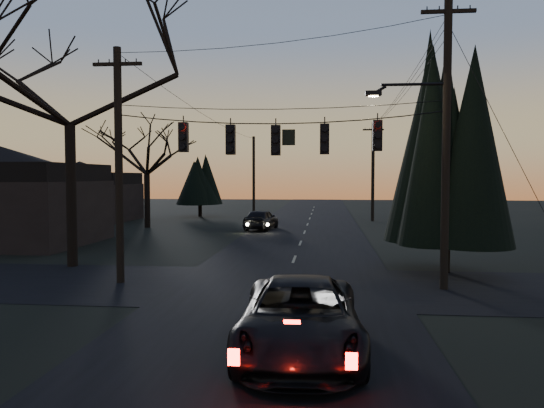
# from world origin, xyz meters

# --- Properties ---
(main_road) EXTENTS (8.00, 120.00, 0.02)m
(main_road) POSITION_xyz_m (0.00, 20.00, 0.01)
(main_road) COLOR black
(main_road) RESTS_ON ground
(cross_road) EXTENTS (60.00, 7.00, 0.02)m
(cross_road) POSITION_xyz_m (0.00, 10.00, 0.01)
(cross_road) COLOR black
(cross_road) RESTS_ON ground
(utility_pole_right) EXTENTS (5.00, 0.30, 10.00)m
(utility_pole_right) POSITION_xyz_m (5.50, 10.00, 0.00)
(utility_pole_right) COLOR black
(utility_pole_right) RESTS_ON ground
(utility_pole_left) EXTENTS (1.80, 0.30, 8.50)m
(utility_pole_left) POSITION_xyz_m (-6.00, 10.00, 0.00)
(utility_pole_left) COLOR black
(utility_pole_left) RESTS_ON ground
(utility_pole_far_r) EXTENTS (1.80, 0.30, 8.50)m
(utility_pole_far_r) POSITION_xyz_m (5.50, 38.00, 0.00)
(utility_pole_far_r) COLOR black
(utility_pole_far_r) RESTS_ON ground
(utility_pole_far_l) EXTENTS (0.30, 0.30, 8.00)m
(utility_pole_far_l) POSITION_xyz_m (-6.00, 46.00, 0.00)
(utility_pole_far_l) COLOR black
(utility_pole_far_l) RESTS_ON ground
(span_signal_assembly) EXTENTS (11.50, 0.44, 1.62)m
(span_signal_assembly) POSITION_xyz_m (-0.24, 10.00, 5.22)
(span_signal_assembly) COLOR black
(span_signal_assembly) RESTS_ON ground
(bare_tree_left) EXTENTS (11.11, 11.11, 12.13)m
(bare_tree_left) POSITION_xyz_m (-9.41, 13.18, 8.48)
(bare_tree_left) COLOR black
(bare_tree_left) RESTS_ON ground
(evergreen_right) EXTENTS (3.85, 3.85, 8.64)m
(evergreen_right) POSITION_xyz_m (6.28, 13.34, 4.91)
(evergreen_right) COLOR black
(evergreen_right) RESTS_ON ground
(bare_tree_dist) EXTENTS (6.59, 6.59, 8.06)m
(bare_tree_dist) POSITION_xyz_m (-12.01, 30.36, 5.63)
(bare_tree_dist) COLOR black
(bare_tree_dist) RESTS_ON ground
(evergreen_dist) EXTENTS (4.01, 4.01, 5.80)m
(evergreen_dist) POSITION_xyz_m (-10.62, 41.53, 3.49)
(evergreen_dist) COLOR black
(evergreen_dist) RESTS_ON ground
(house_left_near) EXTENTS (10.00, 8.00, 5.60)m
(house_left_near) POSITION_xyz_m (-17.00, 20.00, 2.80)
(house_left_near) COLOR black
(house_left_near) RESTS_ON ground
(house_left_far) EXTENTS (9.00, 7.00, 5.20)m
(house_left_far) POSITION_xyz_m (-20.00, 36.00, 2.60)
(house_left_far) COLOR black
(house_left_far) RESTS_ON ground
(suv_near) EXTENTS (2.78, 5.74, 1.58)m
(suv_near) POSITION_xyz_m (0.91, 2.92, 0.79)
(suv_near) COLOR black
(suv_near) RESTS_ON ground
(sedan_oncoming_a) EXTENTS (2.40, 4.62, 1.50)m
(sedan_oncoming_a) POSITION_xyz_m (-3.20, 29.47, 0.75)
(sedan_oncoming_a) COLOR black
(sedan_oncoming_a) RESTS_ON ground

